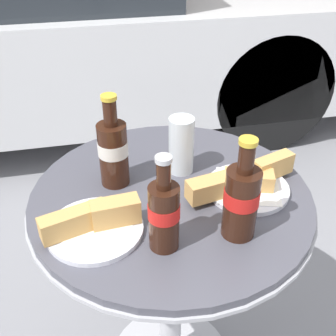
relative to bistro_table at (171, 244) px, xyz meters
name	(u,v)px	position (x,y,z in m)	size (l,w,h in m)	color
bistro_table	(171,244)	(0.00, 0.00, 0.00)	(0.70, 0.70, 0.72)	#B7B7BC
cola_bottle_left	(164,213)	(-0.05, -0.17, 0.26)	(0.06, 0.06, 0.22)	#33190F
cola_bottle_right	(241,199)	(0.11, -0.17, 0.26)	(0.07, 0.07, 0.23)	#33190F
cola_bottle_center	(113,150)	(-0.13, 0.07, 0.27)	(0.07, 0.07, 0.24)	#33190F
drinking_glass	(181,148)	(0.05, 0.09, 0.24)	(0.06, 0.06, 0.15)	silver
lunch_plate_near	(245,183)	(0.18, -0.03, 0.20)	(0.29, 0.20, 0.07)	white
lunch_plate_far	(94,223)	(-0.19, -0.10, 0.20)	(0.22, 0.21, 0.07)	white
parked_car	(26,25)	(-0.49, 2.05, 0.05)	(4.24, 1.71, 1.23)	silver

